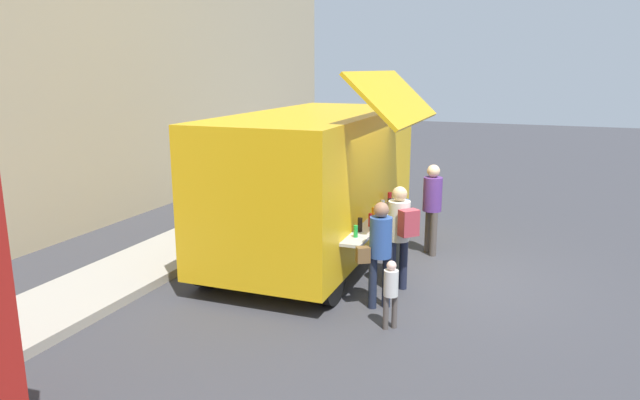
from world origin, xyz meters
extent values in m
plane|color=#38383D|center=(0.00, 0.00, 0.00)|extent=(60.00, 60.00, 0.00)
cube|color=#9E998E|center=(-3.60, 5.02, 0.07)|extent=(28.00, 1.60, 0.15)
cube|color=gold|center=(0.40, 2.42, 1.54)|extent=(5.89, 2.53, 2.47)
cube|color=gold|center=(-0.15, 0.77, 3.12)|extent=(3.23, 0.94, 0.84)
cube|color=black|center=(-0.16, 1.25, 1.83)|extent=(3.06, 0.15, 1.11)
cube|color=#B7B7BC|center=(-0.16, 1.04, 0.96)|extent=(3.22, 0.40, 0.05)
cylinder|color=green|center=(-1.36, 1.04, 1.08)|extent=(0.07, 0.07, 0.19)
cylinder|color=black|center=(-1.02, 1.07, 1.10)|extent=(0.08, 0.08, 0.23)
cylinder|color=red|center=(-0.67, 1.01, 1.10)|extent=(0.06, 0.06, 0.23)
cylinder|color=orange|center=(-0.33, 1.04, 1.11)|extent=(0.08, 0.08, 0.25)
cylinder|color=#1C912F|center=(0.02, 1.01, 1.10)|extent=(0.06, 0.06, 0.22)
cylinder|color=silver|center=(0.37, 1.08, 1.10)|extent=(0.08, 0.08, 0.23)
cylinder|color=black|center=(0.70, 1.04, 1.08)|extent=(0.07, 0.07, 0.19)
cylinder|color=red|center=(1.03, 1.12, 1.11)|extent=(0.08, 0.08, 0.24)
cube|color=black|center=(3.28, 2.47, 1.98)|extent=(0.11, 2.07, 1.09)
cylinder|color=black|center=(2.61, 3.53, 0.45)|extent=(0.90, 0.28, 0.90)
cylinder|color=black|center=(2.65, 1.39, 0.45)|extent=(0.90, 0.28, 0.90)
cylinder|color=black|center=(-1.84, 3.45, 0.45)|extent=(0.90, 0.28, 0.90)
cylinder|color=black|center=(-1.80, 1.32, 0.45)|extent=(0.90, 0.28, 0.90)
cylinder|color=#2F5D38|center=(3.99, 4.72, 0.48)|extent=(0.60, 0.60, 0.95)
cylinder|color=black|center=(-0.44, 0.60, 0.40)|extent=(0.13, 0.13, 0.80)
cylinder|color=black|center=(-0.22, 0.57, 0.40)|extent=(0.13, 0.13, 0.80)
cylinder|color=#2D4C91|center=(-0.33, 0.58, 1.10)|extent=(0.33, 0.33, 0.61)
sphere|color=#986B54|center=(-0.33, 0.58, 1.52)|extent=(0.22, 0.22, 0.22)
cylinder|color=#1D2135|center=(-0.94, 0.55, 0.43)|extent=(0.14, 0.14, 0.86)
cylinder|color=#1D2135|center=(-0.77, 0.39, 0.43)|extent=(0.14, 0.14, 0.86)
cylinder|color=silver|center=(-0.86, 0.47, 1.19)|extent=(0.36, 0.36, 0.65)
sphere|color=tan|center=(-0.86, 0.47, 1.63)|extent=(0.24, 0.24, 0.24)
cube|color=#AA3742|center=(-1.04, 0.27, 1.22)|extent=(0.34, 0.34, 0.42)
cylinder|color=#1C2438|center=(-1.72, 0.64, 0.41)|extent=(0.13, 0.13, 0.82)
cylinder|color=#1C2438|center=(-1.60, 0.46, 0.41)|extent=(0.13, 0.13, 0.82)
cylinder|color=#2C4D92|center=(-1.66, 0.55, 1.12)|extent=(0.34, 0.34, 0.62)
sphere|color=#966B52|center=(-1.66, 0.55, 1.55)|extent=(0.23, 0.23, 0.23)
cube|color=brown|center=(-1.80, 0.77, 0.87)|extent=(0.22, 0.24, 0.24)
cylinder|color=#504640|center=(1.14, 0.25, 0.44)|extent=(0.14, 0.14, 0.88)
cylinder|color=#504640|center=(1.33, 0.39, 0.44)|extent=(0.14, 0.14, 0.88)
cylinder|color=#542E77|center=(1.24, 0.32, 1.21)|extent=(0.36, 0.36, 0.66)
sphere|color=#D3AE87|center=(1.24, 0.32, 1.67)|extent=(0.25, 0.25, 0.25)
cylinder|color=#4F4742|center=(-2.35, 0.26, 0.25)|extent=(0.08, 0.08, 0.49)
cylinder|color=#4F4742|center=(-2.27, 0.15, 0.25)|extent=(0.08, 0.08, 0.49)
cylinder|color=silver|center=(-2.31, 0.20, 0.68)|extent=(0.20, 0.20, 0.37)
sphere|color=beige|center=(-2.31, 0.20, 0.94)|extent=(0.14, 0.14, 0.14)
camera|label=1|loc=(-9.66, -1.63, 3.60)|focal=32.24mm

